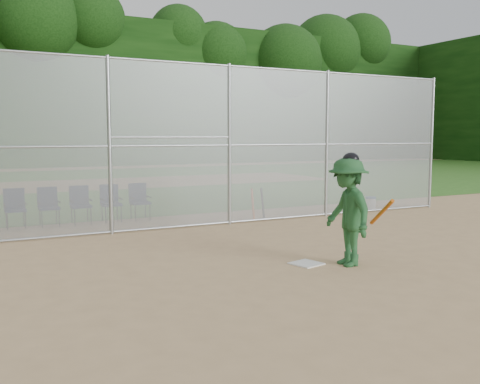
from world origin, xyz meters
name	(u,v)px	position (x,y,z in m)	size (l,w,h in m)	color
ground	(311,273)	(0.00, 0.00, 0.00)	(100.00, 100.00, 0.00)	tan
grass_strip	(85,184)	(0.00, 18.00, 0.01)	(100.00, 100.00, 0.00)	#32691F
dirt_patch_far	(85,184)	(0.00, 18.00, 0.01)	(24.00, 24.00, 0.00)	tan
backstop_fence	(192,143)	(0.00, 5.00, 2.07)	(16.09, 0.09, 4.00)	gray
treeline	(73,68)	(0.00, 20.00, 5.50)	(81.00, 60.00, 11.00)	black
home_plate	(306,264)	(0.29, 0.55, 0.01)	(0.48, 0.48, 0.02)	silver
batter_at_plate	(348,211)	(0.87, 0.18, 0.94)	(0.95, 1.41, 1.95)	#205128
water_cooler	(371,203)	(5.95, 5.37, 0.20)	(0.31, 0.31, 0.40)	white
spare_bats	(258,204)	(1.97, 5.27, 0.42)	(0.36, 0.23, 0.85)	#D84C14
chair_2	(15,209)	(-3.87, 6.76, 0.48)	(0.54, 0.52, 0.96)	#0F1C3A
chair_3	(49,207)	(-3.10, 6.76, 0.48)	(0.54, 0.52, 0.96)	#0F1C3A
chair_4	(81,205)	(-2.33, 6.76, 0.48)	(0.54, 0.52, 0.96)	#0F1C3A
chair_5	(111,203)	(-1.56, 6.76, 0.48)	(0.54, 0.52, 0.96)	#0F1C3A
chair_6	(140,202)	(-0.79, 6.76, 0.48)	(0.54, 0.52, 0.96)	#0F1C3A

